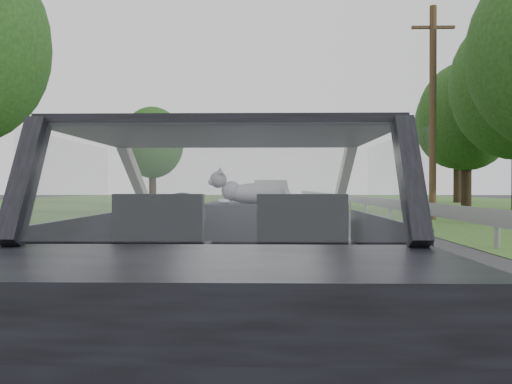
{
  "coord_description": "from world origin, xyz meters",
  "views": [
    {
      "loc": [
        0.2,
        -3.18,
        1.13
      ],
      "look_at": [
        0.13,
        0.51,
        1.09
      ],
      "focal_mm": 35.0,
      "sensor_mm": 36.0,
      "label": 1
    }
  ],
  "objects_px": {
    "cat": "(255,192)",
    "utility_pole": "(433,113)",
    "highway_sign": "(345,187)",
    "other_car": "(271,195)",
    "subject_car": "(235,250)"
  },
  "relations": [
    {
      "from": "utility_pole",
      "to": "other_car",
      "type": "bearing_deg",
      "value": 128.78
    },
    {
      "from": "highway_sign",
      "to": "utility_pole",
      "type": "relative_size",
      "value": 0.31
    },
    {
      "from": "other_car",
      "to": "cat",
      "type": "bearing_deg",
      "value": -93.7
    },
    {
      "from": "other_car",
      "to": "highway_sign",
      "type": "height_order",
      "value": "highway_sign"
    },
    {
      "from": "subject_car",
      "to": "highway_sign",
      "type": "relative_size",
      "value": 1.73
    },
    {
      "from": "other_car",
      "to": "highway_sign",
      "type": "bearing_deg",
      "value": 44.8
    },
    {
      "from": "cat",
      "to": "utility_pole",
      "type": "distance_m",
      "value": 15.0
    },
    {
      "from": "other_car",
      "to": "highway_sign",
      "type": "distance_m",
      "value": 6.5
    },
    {
      "from": "subject_car",
      "to": "utility_pole",
      "type": "height_order",
      "value": "utility_pole"
    },
    {
      "from": "highway_sign",
      "to": "cat",
      "type": "bearing_deg",
      "value": -88.98
    },
    {
      "from": "cat",
      "to": "utility_pole",
      "type": "xyz_separation_m",
      "value": [
        5.84,
        13.57,
        2.6
      ]
    },
    {
      "from": "cat",
      "to": "highway_sign",
      "type": "relative_size",
      "value": 0.27
    },
    {
      "from": "subject_car",
      "to": "cat",
      "type": "xyz_separation_m",
      "value": [
        0.11,
        0.61,
        0.36
      ]
    },
    {
      "from": "other_car",
      "to": "utility_pole",
      "type": "xyz_separation_m",
      "value": [
        5.55,
        -6.9,
        2.95
      ]
    },
    {
      "from": "cat",
      "to": "highway_sign",
      "type": "xyz_separation_m",
      "value": [
        4.65,
        25.27,
        0.06
      ]
    }
  ]
}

